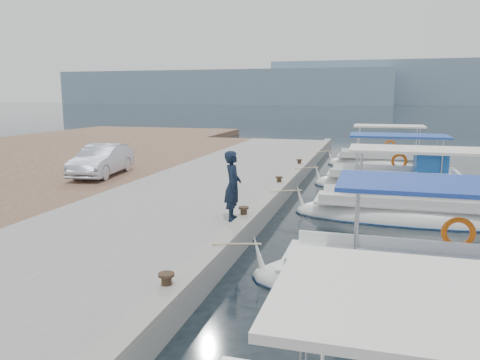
% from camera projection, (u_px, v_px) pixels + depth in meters
% --- Properties ---
extents(ground, '(400.00, 400.00, 0.00)m').
position_uv_depth(ground, '(241.00, 255.00, 11.33)').
color(ground, black).
rests_on(ground, ground).
extents(concrete_quay, '(6.00, 40.00, 0.50)m').
position_uv_depth(concrete_quay, '(198.00, 196.00, 16.82)').
color(concrete_quay, gray).
rests_on(concrete_quay, ground).
extents(quay_curb, '(0.44, 40.00, 0.12)m').
position_uv_depth(quay_curb, '(274.00, 192.00, 16.02)').
color(quay_curb, gray).
rests_on(quay_curb, concrete_quay).
extents(cobblestone_strip, '(4.00, 40.00, 0.50)m').
position_uv_depth(cobblestone_strip, '(78.00, 188.00, 18.16)').
color(cobblestone_strip, brown).
rests_on(cobblestone_strip, ground).
extents(distant_hills, '(330.00, 60.00, 18.00)m').
position_uv_depth(distant_hills, '(442.00, 86.00, 192.85)').
color(distant_hills, gray).
rests_on(distant_hills, ground).
extents(fishing_caique_b, '(7.72, 2.32, 2.83)m').
position_uv_depth(fishing_caique_b, '(447.00, 291.00, 8.92)').
color(fishing_caique_b, white).
rests_on(fishing_caique_b, ground).
extents(fishing_caique_c, '(7.46, 2.14, 2.83)m').
position_uv_depth(fishing_caique_c, '(415.00, 216.00, 14.49)').
color(fishing_caique_c, white).
rests_on(fishing_caique_c, ground).
extents(fishing_caique_d, '(6.45, 2.24, 2.83)m').
position_uv_depth(fishing_caique_d, '(395.00, 183.00, 19.46)').
color(fishing_caique_d, white).
rests_on(fishing_caique_d, ground).
extents(fishing_caique_e, '(6.07, 2.32, 2.83)m').
position_uv_depth(fishing_caique_e, '(384.00, 164.00, 25.48)').
color(fishing_caique_e, white).
rests_on(fishing_caique_e, ground).
extents(mooring_bollards, '(0.28, 20.28, 0.33)m').
position_uv_depth(mooring_bollards, '(244.00, 212.00, 12.72)').
color(mooring_bollards, black).
rests_on(mooring_bollards, concrete_quay).
extents(fisherman, '(0.57, 0.76, 1.87)m').
position_uv_depth(fisherman, '(233.00, 186.00, 12.47)').
color(fisherman, black).
rests_on(fisherman, concrete_quay).
extents(parked_car, '(1.91, 4.09, 1.30)m').
position_uv_depth(parked_car, '(102.00, 160.00, 19.48)').
color(parked_car, silver).
rests_on(parked_car, cobblestone_strip).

